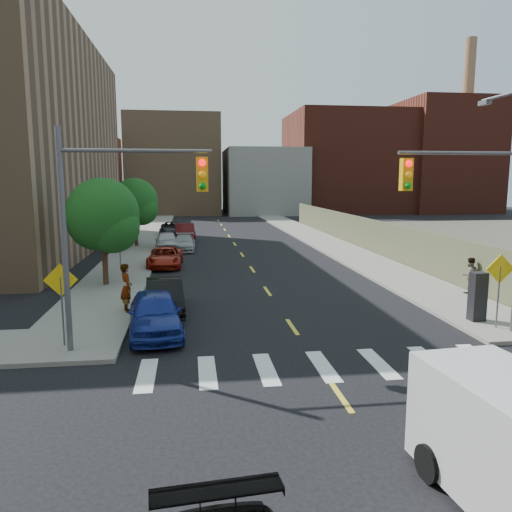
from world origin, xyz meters
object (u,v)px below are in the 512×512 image
object	(u,v)px
parked_car_silver	(184,243)
pedestrian_west	(126,288)
parked_car_white	(167,241)
parked_car_red	(165,257)
parked_car_maroon	(185,233)
parked_car_grey	(171,229)
payphone	(478,296)
parked_car_black	(165,296)
pedestrian_east	(470,275)
parked_car_blue	(155,313)

from	to	relation	value
parked_car_silver	pedestrian_west	xyz separation A→B (m)	(-2.10, -18.08, 0.52)
parked_car_silver	parked_car_white	size ratio (longest dim) A/B	0.97
parked_car_red	parked_car_silver	size ratio (longest dim) A/B	1.05
parked_car_maroon	parked_car_grey	size ratio (longest dim) A/B	1.00
parked_car_maroon	payphone	xyz separation A→B (m)	(11.20, -26.96, 0.29)
parked_car_grey	pedestrian_west	size ratio (longest dim) A/B	2.43
parked_car_red	parked_car_black	bearing A→B (deg)	-85.76
parked_car_silver	pedestrian_east	distance (m)	21.56
parked_car_silver	parked_car_grey	xyz separation A→B (m)	(-1.30, 10.57, 0.05)
parked_car_black	parked_car_white	xyz separation A→B (m)	(-0.70, 18.09, 0.05)
parked_car_silver	parked_car_blue	bearing A→B (deg)	-90.41
parked_car_grey	parked_car_blue	bearing A→B (deg)	-89.47
parked_car_black	parked_car_maroon	distance (m)	23.76
parked_car_maroon	parked_car_red	bearing A→B (deg)	-98.42
parked_car_grey	parked_car_red	bearing A→B (deg)	-89.69
pedestrian_east	parked_car_black	bearing A→B (deg)	0.67
payphone	pedestrian_west	xyz separation A→B (m)	(-13.30, 3.08, 0.05)
parked_car_red	payphone	bearing A→B (deg)	-47.37
payphone	pedestrian_east	distance (m)	4.81
parked_car_silver	pedestrian_east	size ratio (longest dim) A/B	2.48
parked_car_grey	payphone	world-z (taller)	payphone
parked_car_white	pedestrian_east	bearing A→B (deg)	-51.36
parked_car_red	parked_car_grey	world-z (taller)	parked_car_grey
parked_car_black	pedestrian_east	distance (m)	14.04
payphone	parked_car_blue	bearing A→B (deg)	175.72
parked_car_silver	payphone	world-z (taller)	payphone
parked_car_silver	parked_car_maroon	xyz separation A→B (m)	(0.00, 5.80, 0.17)
parked_car_blue	pedestrian_east	world-z (taller)	pedestrian_east
parked_car_red	parked_car_white	world-z (taller)	parked_car_white
parked_car_blue	parked_car_red	size ratio (longest dim) A/B	1.02
parked_car_maroon	pedestrian_east	world-z (taller)	pedestrian_east
pedestrian_west	pedestrian_east	distance (m)	15.55
parked_car_black	parked_car_maroon	bearing A→B (deg)	84.11
pedestrian_east	parked_car_silver	bearing A→B (deg)	-55.23
pedestrian_east	parked_car_red	bearing A→B (deg)	-37.97
parked_car_grey	payphone	xyz separation A→B (m)	(12.50, -31.73, 0.42)
pedestrian_east	parked_car_blue	bearing A→B (deg)	11.76
pedestrian_west	parked_car_grey	bearing A→B (deg)	-22.73
parked_car_maroon	parked_car_black	bearing A→B (deg)	-95.02
parked_car_red	payphone	size ratio (longest dim) A/B	2.38
payphone	parked_car_maroon	bearing A→B (deg)	109.98
parked_car_black	pedestrian_west	distance (m)	1.57
parked_car_blue	parked_car_red	distance (m)	13.80
parked_car_black	parked_car_grey	distance (m)	28.52
parked_car_blue	parked_car_white	size ratio (longest dim) A/B	1.04
parked_car_blue	payphone	xyz separation A→B (m)	(11.99, -0.36, 0.31)
parked_car_white	pedestrian_west	bearing A→B (deg)	-94.67
pedestrian_west	parked_car_maroon	bearing A→B (deg)	-26.16
parked_car_silver	parked_car_white	world-z (taller)	parked_car_white
parked_car_blue	parked_car_maroon	xyz separation A→B (m)	(0.79, 26.60, 0.02)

